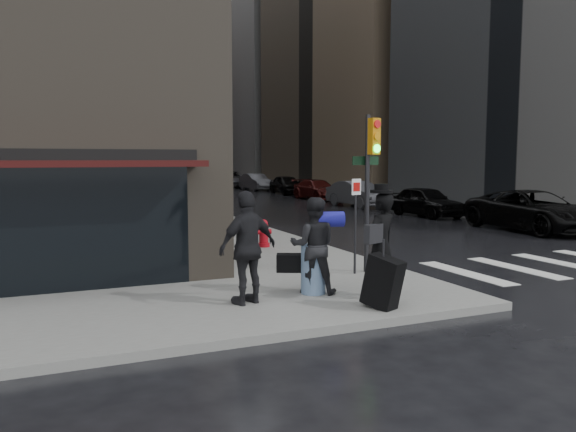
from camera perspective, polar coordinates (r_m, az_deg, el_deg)
name	(u,v)px	position (r m, az deg, el deg)	size (l,w,h in m)	color
ground	(360,296)	(11.43, 7.34, -8.08)	(140.00, 140.00, 0.00)	black
sidewalk_left	(145,201)	(37.08, -14.29, 1.53)	(4.00, 50.00, 0.15)	slate
sidewalk_right	(332,195)	(41.35, 4.53, 2.12)	(3.00, 50.00, 0.15)	slate
bldg_right_far	(308,84)	(75.24, 2.03, 13.28)	(22.00, 20.00, 25.00)	slate
bldg_distant	(129,69)	(89.32, -15.84, 14.16)	(40.00, 12.00, 32.00)	slate
man_overcoat	(381,251)	(10.40, 9.42, -3.53)	(1.09, 1.43, 2.17)	black
man_jeans	(313,245)	(10.79, 2.55, -3.00)	(1.27, 1.12, 1.86)	black
man_greycoat	(248,248)	(10.02, -4.10, -3.22)	(1.28, 0.83, 2.03)	black
traffic_light	(369,171)	(12.78, 8.22, 4.51)	(0.87, 0.51, 3.58)	black
fire_hydrant	(264,235)	(16.58, -2.48, -1.89)	(0.46, 0.36, 0.81)	#9E0913
parked_car_0	(534,211)	(23.30, 23.69, 0.50)	(2.57, 5.57, 1.55)	black
parked_car_1	(426,201)	(27.51, 13.82, 1.46)	(1.70, 4.23, 1.44)	black
parked_car_2	(358,194)	(32.43, 7.09, 2.24)	(1.56, 4.46, 1.47)	#515257
parked_car_3	(317,190)	(37.95, 3.00, 2.70)	(1.88, 4.62, 1.34)	#3E0E0C
parked_car_4	(287,185)	(43.58, -0.12, 3.21)	(1.75, 4.35, 1.48)	black
parked_car_5	(256,182)	(49.08, -3.29, 3.47)	(1.53, 4.39, 1.45)	#505055
parked_car_6	(232,179)	(54.72, -5.73, 3.73)	(2.53, 5.48, 1.52)	#414146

